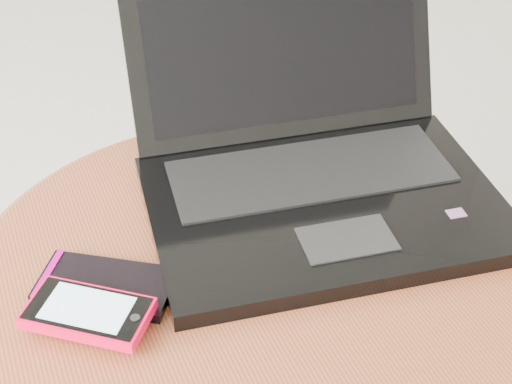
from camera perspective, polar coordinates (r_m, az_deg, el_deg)
name	(u,v)px	position (r m, az deg, el deg)	size (l,w,h in m)	color
table	(248,339)	(0.85, -0.59, -10.62)	(0.58, 0.58, 0.46)	brown
laptop	(312,155)	(0.86, 4.05, 2.67)	(0.41, 0.39, 0.23)	black
phone_black	(105,286)	(0.77, -10.86, -6.67)	(0.14, 0.13, 0.01)	black
phone_pink	(88,313)	(0.73, -12.08, -8.54)	(0.12, 0.12, 0.01)	#FA0738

